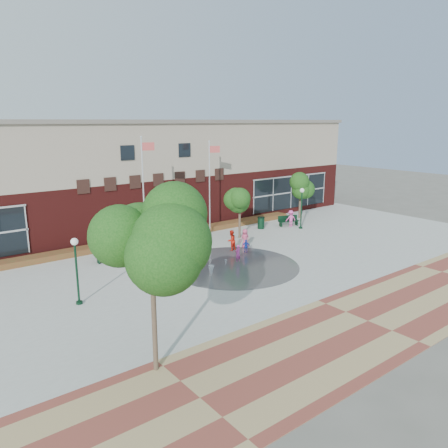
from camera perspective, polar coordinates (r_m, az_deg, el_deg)
ground at (r=26.04m, az=5.43°, el=-7.19°), size 120.00×120.00×0.00m
plaza_concrete at (r=28.91m, az=0.00°, el=-5.01°), size 46.00×18.00×0.01m
paver_band at (r=21.88m, az=18.29°, el=-11.96°), size 46.00×6.00×0.01m
splash_pad at (r=28.17m, az=1.25°, el=-5.52°), size 8.40×8.40×0.01m
library_building at (r=39.25m, az=-12.19°, el=6.51°), size 44.40×10.40×9.20m
flower_bed at (r=34.99m, az=-7.63°, el=-1.87°), size 26.00×1.20×0.40m
flagpole_left at (r=30.46m, az=-10.41°, el=4.47°), size 0.93×0.33×8.13m
flagpole_right at (r=35.12m, az=-1.83°, el=5.39°), size 0.87×0.43×7.61m
lamp_left at (r=23.04m, az=-18.75°, el=-4.92°), size 0.37×0.37×3.49m
lamp_right at (r=37.89m, az=10.10°, el=2.63°), size 0.37×0.37×3.54m
bench_left at (r=29.96m, az=-14.64°, el=-4.17°), size 1.99×0.74×0.98m
bench_mid at (r=33.73m, az=-3.63°, el=-1.80°), size 1.95×0.63×0.97m
bench_right at (r=39.02m, az=8.42°, el=0.15°), size 1.93×1.09×0.94m
trash_can at (r=37.78m, az=4.86°, el=0.15°), size 0.62×0.62×1.02m
tree_big_left at (r=15.45m, az=-9.51°, el=-2.19°), size 4.39×4.39×7.02m
tree_mid at (r=34.14m, az=2.08°, el=3.29°), size 2.57×2.57×4.33m
tree_small_right at (r=42.07m, az=9.99°, el=4.87°), size 2.45×2.45×4.19m
water_jet_a at (r=26.26m, az=-1.66°, el=-6.96°), size 0.36×0.36×0.70m
water_jet_b at (r=28.20m, az=0.22°, el=-5.50°), size 0.17×0.17×0.39m
child_splash at (r=28.79m, az=1.82°, el=-3.87°), size 0.47×0.34×1.18m
adult_red at (r=31.20m, az=0.96°, el=-2.18°), size 0.85×0.73×1.52m
adult_pink at (r=31.97m, az=2.76°, el=-1.90°), size 0.75×0.54×1.43m
child_blue at (r=30.75m, az=2.90°, el=-2.94°), size 0.61×0.55×0.99m
person_bench at (r=38.79m, az=8.71°, el=0.71°), size 1.06×0.79×1.47m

